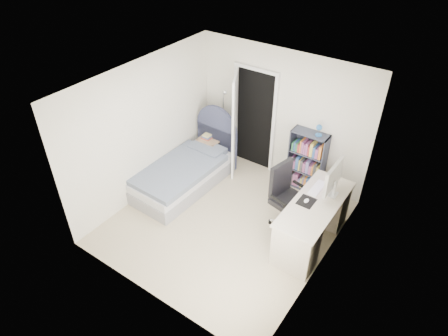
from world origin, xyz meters
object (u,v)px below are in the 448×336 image
Objects in this scene: bed at (187,172)px; office_chair at (286,194)px; nightstand at (210,143)px; desk at (313,220)px; bookcase at (307,164)px; floor_lamp at (224,131)px.

office_chair is at bearing 2.67° from bed.
bed reaches higher than nightstand.
bed is 1.27× the size of desk.
bookcase is 1.41m from desk.
bed is at bearing -177.33° from office_chair.
bookcase is (1.87, 1.20, 0.24)m from bed.
nightstand is at bearing 96.95° from bed.
floor_lamp reaches higher than bookcase.
nightstand is 2.28m from office_chair.
bookcase is 1.20× the size of office_chair.
bed is 0.90m from nightstand.
floor_lamp is at bearing 87.67° from bed.
desk reaches higher than nightstand.
nightstand is 2.83m from desk.
desk is 1.41× the size of office_chair.
office_chair is (2.02, 0.09, 0.35)m from bed.
bed is 1.80× the size of office_chair.
floor_lamp is 0.94× the size of desk.
bed is at bearing 179.63° from desk.
bed is 2.57m from desk.
bookcase is at bearing 1.50° from floor_lamp.
bookcase is at bearing 32.69° from bed.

